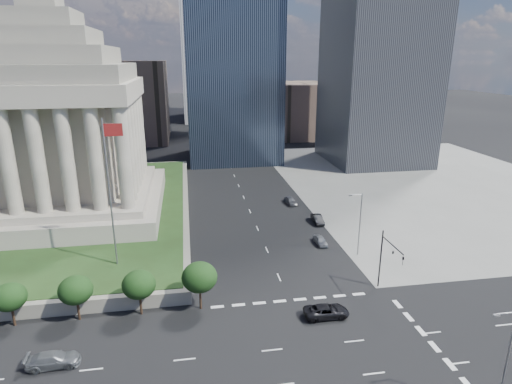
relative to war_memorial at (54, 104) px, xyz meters
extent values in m
plane|color=black|center=(34.00, 52.00, -21.40)|extent=(500.00, 500.00, 0.00)
cube|color=slate|center=(80.00, 12.00, -21.38)|extent=(68.00, 90.00, 0.03)
cube|color=slate|center=(-11.00, 2.00, -20.50)|extent=(66.00, 70.00, 1.80)
cube|color=#223716|center=(-11.00, 2.00, -19.55)|extent=(64.00, 68.00, 0.10)
cylinder|color=slate|center=(12.00, -24.00, -9.50)|extent=(0.24, 0.24, 20.00)
cube|color=maroon|center=(13.20, -24.00, -1.00)|extent=(2.40, 0.05, 1.60)
cube|color=black|center=(36.00, 47.00, 8.60)|extent=(26.00, 26.00, 60.00)
cube|color=brown|center=(66.00, 82.00, -11.40)|extent=(20.00, 30.00, 20.00)
cube|color=brown|center=(4.00, 82.00, -7.40)|extent=(24.00, 30.00, 28.00)
cylinder|color=black|center=(46.50, -32.50, -17.40)|extent=(0.18, 0.18, 8.00)
cylinder|color=black|center=(46.50, -35.25, -14.20)|extent=(0.14, 5.50, 0.14)
cube|color=black|center=(46.50, -38.00, -15.00)|extent=(0.30, 0.30, 1.10)
cylinder|color=slate|center=(47.50, -54.00, -16.40)|extent=(0.16, 0.16, 10.00)
cylinder|color=slate|center=(46.60, -54.00, -11.60)|extent=(1.80, 0.12, 0.12)
cube|color=slate|center=(45.70, -54.00, -11.70)|extent=(0.50, 0.22, 0.14)
cylinder|color=slate|center=(47.50, -23.00, -16.40)|extent=(0.16, 0.16, 10.00)
cylinder|color=slate|center=(46.60, -23.00, -11.60)|extent=(1.80, 0.12, 0.12)
cube|color=slate|center=(45.70, -23.00, -11.70)|extent=(0.50, 0.22, 0.14)
imported|color=black|center=(37.46, -38.13, -20.66)|extent=(2.49, 5.35, 1.48)
imported|color=#585B5F|center=(8.30, -41.85, -20.66)|extent=(5.21, 2.33, 1.48)
imported|color=gray|center=(43.00, -18.33, -20.73)|extent=(3.96, 1.67, 1.34)
imported|color=black|center=(45.34, -9.18, -20.66)|extent=(1.68, 4.51, 1.47)
imported|color=#505257|center=(43.00, 1.97, -20.64)|extent=(4.60, 2.26, 1.51)
camera|label=1|loc=(22.26, -79.68, 7.66)|focal=30.00mm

